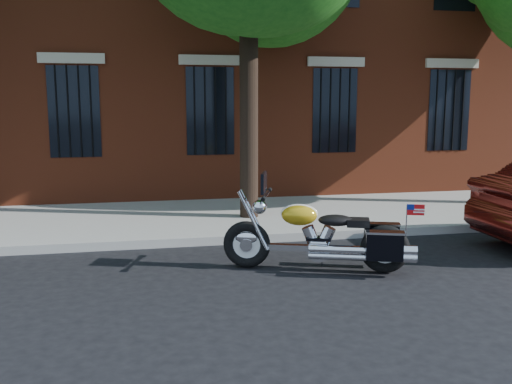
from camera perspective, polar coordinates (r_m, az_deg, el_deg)
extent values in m
plane|color=black|center=(8.61, -0.41, -7.38)|extent=(120.00, 120.00, 0.00)
cube|color=gray|center=(9.90, -1.93, -4.73)|extent=(40.00, 0.16, 0.15)
cube|color=gray|center=(11.72, -3.43, -2.55)|extent=(40.00, 3.60, 0.15)
cube|color=black|center=(13.31, -4.63, 8.05)|extent=(1.10, 0.14, 2.00)
cube|color=#B2A893|center=(13.31, -4.68, 13.01)|extent=(1.40, 0.20, 0.22)
cylinder|color=black|center=(13.23, -4.58, 8.05)|extent=(0.04, 0.04, 2.00)
cylinder|color=black|center=(11.20, -0.72, 9.41)|extent=(0.36, 0.36, 5.00)
torus|color=black|center=(8.41, -0.93, -5.26)|extent=(0.72, 0.38, 0.70)
torus|color=black|center=(8.36, 12.76, -5.59)|extent=(0.72, 0.38, 0.70)
cylinder|color=white|center=(8.41, -0.93, -5.26)|extent=(0.52, 0.23, 0.52)
cylinder|color=white|center=(8.36, 12.76, -5.59)|extent=(0.52, 0.23, 0.52)
ellipsoid|color=white|center=(8.39, -0.93, -4.56)|extent=(0.39, 0.25, 0.20)
ellipsoid|color=gold|center=(8.33, 12.80, -4.75)|extent=(0.40, 0.26, 0.20)
cube|color=white|center=(8.33, 5.89, -5.60)|extent=(1.52, 0.61, 0.08)
cylinder|color=white|center=(8.34, 6.25, -5.75)|extent=(0.38, 0.29, 0.34)
cylinder|color=white|center=(8.16, 9.92, -6.09)|extent=(1.27, 0.52, 0.09)
ellipsoid|color=gold|center=(8.23, 4.34, -2.31)|extent=(0.59, 0.45, 0.30)
ellipsoid|color=black|center=(8.23, 7.98, -2.82)|extent=(0.58, 0.45, 0.16)
cube|color=black|center=(8.59, 12.43, -4.38)|extent=(0.53, 0.32, 0.40)
cube|color=black|center=(8.06, 12.74, -5.28)|extent=(0.53, 0.32, 0.40)
cylinder|color=white|center=(8.22, 1.08, -0.22)|extent=(0.30, 0.79, 0.04)
sphere|color=white|center=(8.26, 0.35, -1.50)|extent=(0.27, 0.27, 0.21)
cube|color=black|center=(8.20, 0.79, 0.94)|extent=(0.18, 0.41, 0.29)
cube|color=red|center=(7.95, 15.68, -1.73)|extent=(0.22, 0.09, 0.15)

